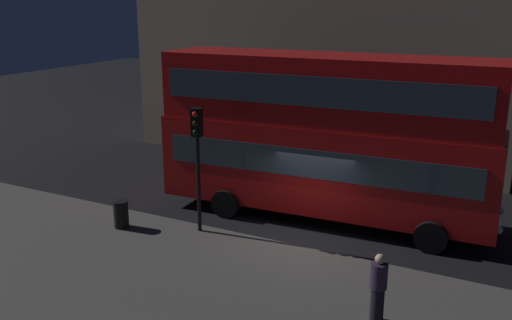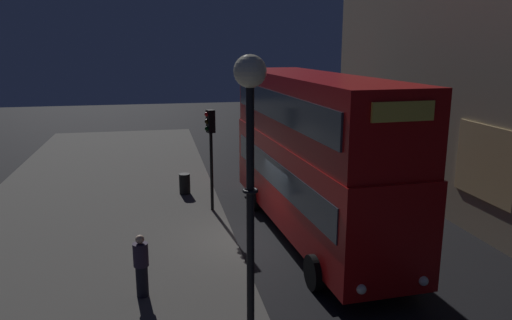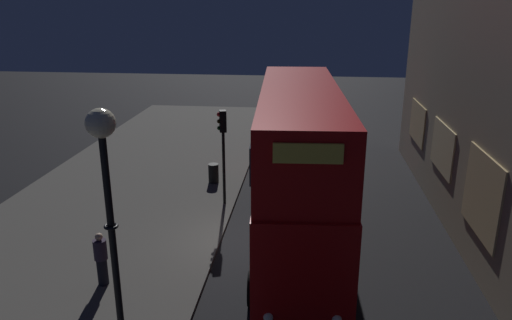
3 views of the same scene
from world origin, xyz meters
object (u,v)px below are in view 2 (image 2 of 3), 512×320
at_px(street_lamp, 250,143).
at_px(litter_bin, 185,184).
at_px(double_decker_bus, 312,148).
at_px(traffic_light_near_kerb, 211,139).
at_px(pedestrian, 141,265).

height_order(street_lamp, litter_bin, street_lamp).
xyz_separation_m(double_decker_bus, street_lamp, (7.10, -3.45, 1.70)).
height_order(traffic_light_near_kerb, pedestrian, traffic_light_near_kerb).
bearing_deg(traffic_light_near_kerb, street_lamp, -18.43).
xyz_separation_m(double_decker_bus, litter_bin, (-5.25, -3.93, -2.46)).
bearing_deg(double_decker_bus, street_lamp, -28.97).
xyz_separation_m(double_decker_bus, traffic_light_near_kerb, (-2.90, -3.04, -0.10)).
distance_m(traffic_light_near_kerb, street_lamp, 10.17).
xyz_separation_m(street_lamp, pedestrian, (-3.70, -2.08, -3.76)).
xyz_separation_m(pedestrian, litter_bin, (-8.65, 1.60, -0.40)).
bearing_deg(street_lamp, litter_bin, -177.80).
bearing_deg(litter_bin, street_lamp, 2.20).
height_order(double_decker_bus, pedestrian, double_decker_bus).
relative_size(traffic_light_near_kerb, street_lamp, 0.64).
bearing_deg(traffic_light_near_kerb, pedestrian, -37.63).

